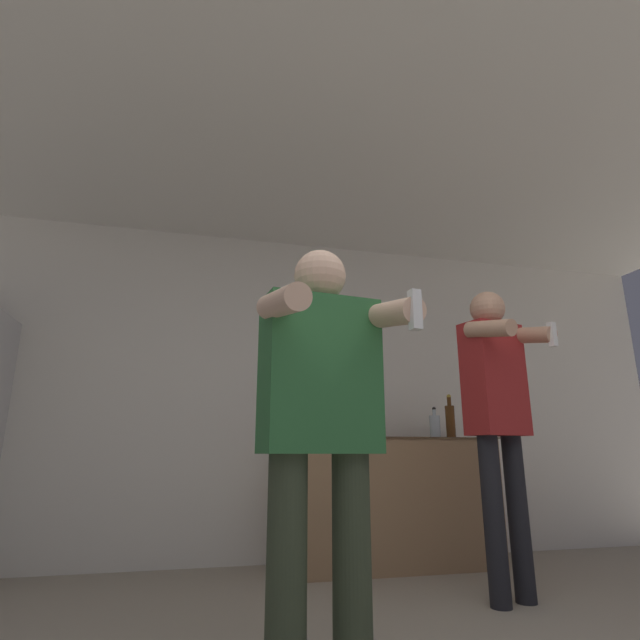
# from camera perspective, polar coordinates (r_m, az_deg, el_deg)

# --- Properties ---
(wall_back) EXTENTS (7.00, 0.06, 2.55)m
(wall_back) POSITION_cam_1_polar(r_m,az_deg,el_deg) (4.08, -4.32, -8.09)
(wall_back) COLOR silver
(wall_back) RESTS_ON ground_plane
(ceiling_slab) EXTENTS (7.00, 3.45, 0.05)m
(ceiling_slab) POSITION_cam_1_polar(r_m,az_deg,el_deg) (3.14, 0.97, 19.67)
(ceiling_slab) COLOR silver
(ceiling_slab) RESTS_ON wall_back
(counter) EXTENTS (1.55, 0.62, 0.90)m
(counter) POSITION_cam_1_polar(r_m,az_deg,el_deg) (3.95, 7.95, -19.76)
(counter) COLOR #997551
(counter) RESTS_ON ground_plane
(bottle_red_label) EXTENTS (0.08, 0.08, 0.25)m
(bottle_red_label) POSITION_cam_1_polar(r_m,az_deg,el_deg) (3.77, 2.05, -11.91)
(bottle_red_label) COLOR maroon
(bottle_red_label) RESTS_ON counter
(bottle_clear_vodka) EXTENTS (0.07, 0.07, 0.25)m
(bottle_clear_vodka) POSITION_cam_1_polar(r_m,az_deg,el_deg) (3.83, 5.08, -11.89)
(bottle_clear_vodka) COLOR #194723
(bottle_clear_vodka) RESTS_ON counter
(bottle_dark_rum) EXTENTS (0.07, 0.07, 0.34)m
(bottle_dark_rum) POSITION_cam_1_polar(r_m,az_deg,el_deg) (4.12, 14.67, -11.00)
(bottle_dark_rum) COLOR #563314
(bottle_dark_rum) RESTS_ON counter
(bottle_green_wine) EXTENTS (0.08, 0.08, 0.24)m
(bottle_green_wine) POSITION_cam_1_polar(r_m,az_deg,el_deg) (4.05, 13.00, -11.71)
(bottle_green_wine) COLOR silver
(bottle_green_wine) RESTS_ON counter
(person_woman_foreground) EXTENTS (0.56, 0.52, 1.58)m
(person_woman_foreground) POSITION_cam_1_polar(r_m,az_deg,el_deg) (1.89, 0.15, -11.07)
(person_woman_foreground) COLOR #38422D
(person_woman_foreground) RESTS_ON ground_plane
(person_man_side) EXTENTS (0.50, 0.50, 1.76)m
(person_man_side) POSITION_cam_1_polar(r_m,az_deg,el_deg) (3.15, 19.61, -8.91)
(person_man_side) COLOR black
(person_man_side) RESTS_ON ground_plane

